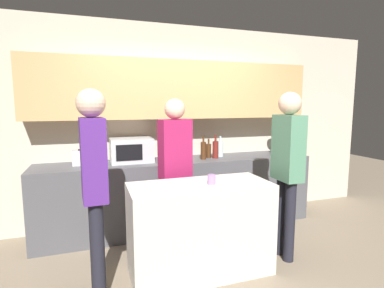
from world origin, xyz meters
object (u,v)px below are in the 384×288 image
bottle_0 (203,150)px  person_right (94,175)px  microwave (131,150)px  toaster (84,157)px  potted_plant (276,140)px  cup_0 (212,179)px  person_center (175,161)px  bottle_1 (209,150)px  person_left (288,161)px  bottle_2 (215,149)px  bottle_3 (220,149)px

bottle_0 → person_right: person_right is taller
microwave → toaster: (-0.57, 0.00, -0.06)m
potted_plant → bottle_0: potted_plant is taller
toaster → cup_0: bearing=-47.1°
cup_0 → person_center: bearing=107.5°
potted_plant → bottle_1: (-1.10, -0.04, -0.10)m
microwave → person_left: bearing=-39.8°
microwave → person_left: 1.88m
cup_0 → person_center: (-0.19, 0.60, 0.08)m
microwave → potted_plant: 2.13m
person_left → person_center: size_ratio=1.04×
toaster → bottle_2: (1.67, -0.10, 0.03)m
bottle_3 → toaster: bearing=179.7°
person_right → bottle_3: bearing=122.7°
bottle_0 → person_left: bearing=-64.1°
toaster → bottle_2: size_ratio=0.82×
toaster → person_center: (0.96, -0.64, 0.01)m
potted_plant → cup_0: potted_plant is taller
bottle_1 → bottle_3: bearing=9.5°
potted_plant → person_right: (-2.60, -1.25, -0.05)m
bottle_2 → bottle_3: (0.11, 0.09, -0.01)m
cup_0 → person_right: (-1.05, -0.01, 0.12)m
microwave → bottle_3: microwave is taller
bottle_0 → person_left: 1.20m
toaster → person_center: 1.15m
potted_plant → person_center: 1.85m
bottle_0 → person_right: 1.78m
bottle_0 → bottle_3: size_ratio=1.11×
toaster → person_right: 1.26m
toaster → cup_0: (1.15, -1.24, -0.07)m
potted_plant → bottle_2: (-1.03, -0.10, -0.08)m
cup_0 → person_right: person_right is taller
toaster → potted_plant: bearing=0.0°
bottle_3 → bottle_0: bearing=-157.9°
bottle_0 → bottle_1: size_ratio=1.23×
bottle_2 → potted_plant: bearing=5.6°
bottle_2 → person_left: (0.34, -1.11, 0.02)m
toaster → bottle_3: bearing=-0.3°
potted_plant → bottle_2: bearing=-174.4°
potted_plant → cup_0: 1.99m
toaster → person_center: person_center is taller
bottle_2 → bottle_1: bearing=141.6°
toaster → person_left: size_ratio=0.15×
bottle_1 → person_right: person_right is taller
toaster → bottle_0: bottle_0 is taller
bottle_1 → person_left: (0.41, -1.17, 0.05)m
potted_plant → bottle_0: (-1.21, -0.13, -0.08)m
bottle_0 → toaster: bearing=175.0°
bottle_1 → bottle_2: bottle_2 is taller
toaster → bottle_1: bottle_1 is taller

